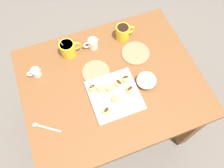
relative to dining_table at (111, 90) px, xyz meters
The scene contains 24 objects.
ground_plane 0.61m from the dining_table, ahead, with size 8.00×8.00×0.00m, color #665B51.
dining_table is the anchor object (origin of this frame).
pastry_plate_square 0.17m from the dining_table, 99.56° to the right, with size 0.28×0.28×0.02m, color white.
coffee_mug_yellow_left 0.38m from the dining_table, 122.77° to the left, with size 0.13×0.09×0.15m.
coffee_mug_yellow_right 0.38m from the dining_table, 56.49° to the left, with size 0.13×0.09×0.10m.
cream_pitcher_white 0.32m from the dining_table, 94.70° to the left, with size 0.10×0.06×0.07m.
ice_cream_bowl 0.26m from the dining_table, 23.67° to the right, with size 0.12×0.12×0.09m.
chocolate_sauce_pitcher 0.48m from the dining_table, 153.65° to the left, with size 0.09×0.05×0.06m.
saucer_coral_left 0.17m from the dining_table, 127.10° to the left, with size 0.17×0.17×0.01m, color #E5704C.
saucer_coral_right 0.28m from the dining_table, 31.43° to the left, with size 0.18×0.18×0.01m, color #E5704C.
loose_spoon_near_saucer 0.48m from the dining_table, 163.25° to the right, with size 0.14×0.10×0.01m.
beignet_0 0.18m from the dining_table, 21.45° to the right, with size 0.05×0.05×0.04m, color #E5B260.
chocolate_drizzle_0 0.20m from the dining_table, 21.45° to the right, with size 0.03×0.02×0.01m, color #381E11.
beignet_1 0.21m from the dining_table, 55.78° to the right, with size 0.05×0.04×0.04m, color #E5B260.
chocolate_drizzle_1 0.22m from the dining_table, 55.78° to the right, with size 0.04×0.02×0.01m, color #381E11.
beignet_2 0.20m from the dining_table, behind, with size 0.05×0.04×0.04m, color #E5B260.
chocolate_drizzle_2 0.22m from the dining_table, behind, with size 0.03×0.01×0.01m, color #381E11.
beignet_3 0.26m from the dining_table, 117.97° to the right, with size 0.05×0.05×0.04m, color #E5B260.
chocolate_drizzle_3 0.27m from the dining_table, 117.97° to the right, with size 0.03×0.02×0.01m, color #381E11.
beignet_4 0.17m from the dining_table, 118.85° to the right, with size 0.05×0.05×0.04m, color #E5B260.
beignet_5 0.21m from the dining_table, 100.00° to the right, with size 0.05×0.04×0.04m, color #E5B260.
beignet_6 0.18m from the dining_table, 151.29° to the right, with size 0.05×0.05×0.04m, color #E5B260.
beignet_7 0.17m from the dining_table, 54.20° to the right, with size 0.05×0.05×0.03m, color #E5B260.
chocolate_drizzle_7 0.18m from the dining_table, 54.20° to the right, with size 0.04×0.02×0.01m, color #381E11.
Camera 1 is at (-0.22, -0.60, 1.96)m, focal length 36.94 mm.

